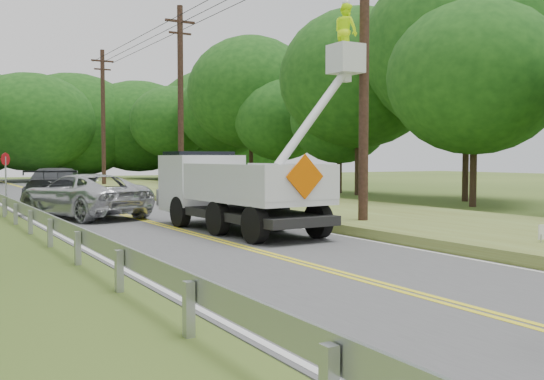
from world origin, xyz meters
TOP-DOWN VIEW (x-y plane):
  - ground at (0.00, 0.00)m, footprint 140.00×140.00m
  - road at (0.00, 14.00)m, footprint 7.20×96.00m
  - guardrail at (-4.02, 14.91)m, footprint 0.18×48.00m
  - utility_poles at (5.00, 17.02)m, footprint 1.60×43.30m
  - tall_grass_verge at (7.10, 14.00)m, footprint 7.00×96.00m
  - treeline_right at (15.92, 24.71)m, footprint 13.00×53.16m
  - treeline_horizon at (2.29, 56.03)m, footprint 58.12×15.27m
  - bucket_truck at (1.60, 11.23)m, footprint 4.62×7.07m
  - suv_silver at (-1.61, 17.25)m, footprint 4.35×6.36m
  - suv_darkgrey at (-1.44, 22.73)m, footprint 4.05×6.53m
  - stop_sign_permanent at (-3.93, 19.76)m, footprint 0.39×0.38m

SIDE VIEW (x-z plane):
  - ground at x=0.00m, z-range 0.00..0.00m
  - road at x=0.00m, z-range 0.00..0.02m
  - tall_grass_verge at x=7.10m, z-range 0.00..0.30m
  - guardrail at x=-4.02m, z-range 0.17..0.94m
  - suv_silver at x=-1.61m, z-range 0.02..1.64m
  - suv_darkgrey at x=-1.44m, z-range 0.02..1.78m
  - bucket_truck at x=1.60m, z-range -1.85..4.95m
  - stop_sign_permanent at x=-3.93m, z-range 0.39..2.82m
  - utility_poles at x=5.00m, z-range 0.27..10.27m
  - treeline_horizon at x=2.29m, z-range -0.86..11.86m
  - treeline_right at x=15.92m, z-range 0.25..12.73m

